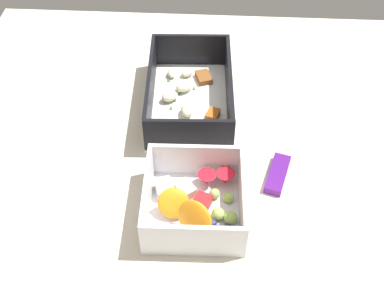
% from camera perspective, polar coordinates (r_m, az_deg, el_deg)
% --- Properties ---
extents(table_surface, '(0.80, 0.80, 0.02)m').
position_cam_1_polar(table_surface, '(0.74, -0.44, -2.69)').
color(table_surface, beige).
rests_on(table_surface, ground).
extents(pasta_container, '(0.22, 0.14, 0.07)m').
position_cam_1_polar(pasta_container, '(0.81, -0.23, 5.53)').
color(pasta_container, white).
rests_on(pasta_container, table_surface).
extents(fruit_bowl, '(0.14, 0.13, 0.06)m').
position_cam_1_polar(fruit_bowl, '(0.66, 0.44, -6.64)').
color(fruit_bowl, white).
rests_on(fruit_bowl, table_surface).
extents(candy_bar, '(0.07, 0.04, 0.01)m').
position_cam_1_polar(candy_bar, '(0.72, 9.73, -3.42)').
color(candy_bar, '#51197A').
rests_on(candy_bar, table_surface).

